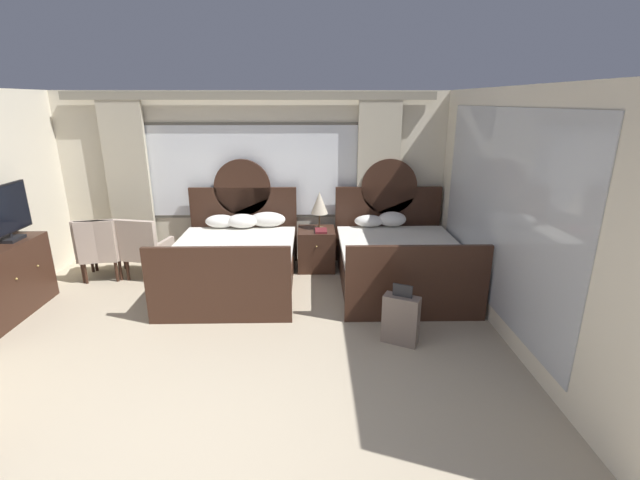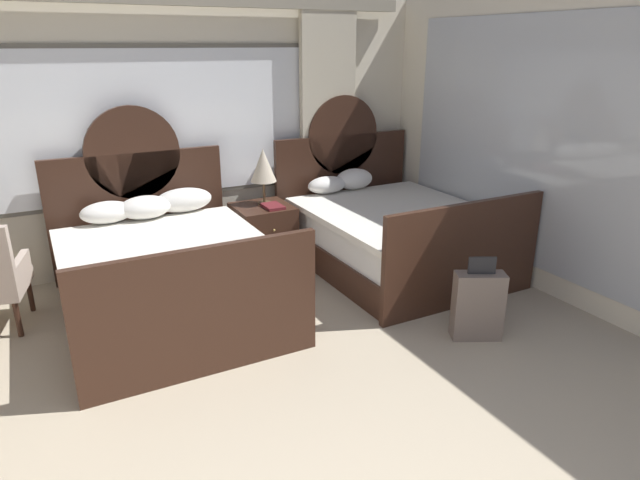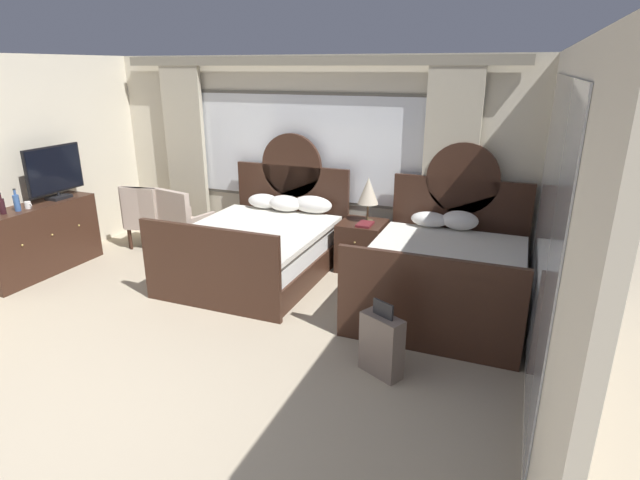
# 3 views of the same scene
# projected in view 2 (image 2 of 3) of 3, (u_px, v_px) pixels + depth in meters

# --- Properties ---
(wall_back_window) EXTENTS (6.10, 0.22, 2.70)m
(wall_back_window) POSITION_uv_depth(u_px,v_px,m) (147.00, 132.00, 5.46)
(wall_back_window) COLOR beige
(wall_back_window) RESTS_ON ground_plane
(wall_right_mirror) EXTENTS (0.08, 5.00, 2.70)m
(wall_right_mirror) POSITION_uv_depth(u_px,v_px,m) (571.00, 151.00, 4.78)
(wall_right_mirror) COLOR beige
(wall_right_mirror) RESTS_ON ground_plane
(bed_near_window) EXTENTS (1.71, 2.20, 1.68)m
(bed_near_window) POSITION_uv_depth(u_px,v_px,m) (166.00, 271.00, 4.77)
(bed_near_window) COLOR #382116
(bed_near_window) RESTS_ON ground_plane
(bed_near_mirror) EXTENTS (1.71, 2.20, 1.68)m
(bed_near_mirror) POSITION_uv_depth(u_px,v_px,m) (390.00, 232.00, 5.79)
(bed_near_mirror) COLOR #382116
(bed_near_mirror) RESTS_ON ground_plane
(nightstand_between_beds) EXTENTS (0.57, 0.60, 0.64)m
(nightstand_between_beds) POSITION_uv_depth(u_px,v_px,m) (263.00, 235.00, 5.84)
(nightstand_between_beds) COLOR #382116
(nightstand_between_beds) RESTS_ON ground_plane
(table_lamp_on_nightstand) EXTENTS (0.27, 0.27, 0.58)m
(table_lamp_on_nightstand) POSITION_uv_depth(u_px,v_px,m) (263.00, 166.00, 5.67)
(table_lamp_on_nightstand) COLOR brown
(table_lamp_on_nightstand) RESTS_ON nightstand_between_beds
(book_on_nightstand) EXTENTS (0.18, 0.26, 0.03)m
(book_on_nightstand) POSITION_uv_depth(u_px,v_px,m) (273.00, 206.00, 5.66)
(book_on_nightstand) COLOR maroon
(book_on_nightstand) RESTS_ON nightstand_between_beds
(suitcase_on_floor) EXTENTS (0.42, 0.32, 0.69)m
(suitcase_on_floor) POSITION_uv_depth(u_px,v_px,m) (478.00, 305.00, 4.36)
(suitcase_on_floor) COLOR #75665B
(suitcase_on_floor) RESTS_ON ground_plane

